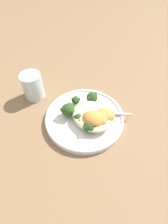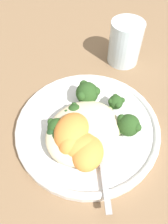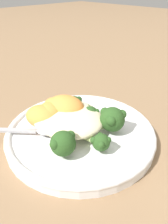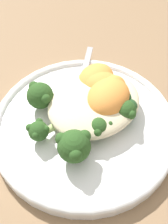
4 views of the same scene
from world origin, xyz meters
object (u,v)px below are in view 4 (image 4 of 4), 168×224
(broccoli_stalk_0, at_px, (47,97))
(sweet_potato_chunk_2, at_px, (101,86))
(plate, at_px, (84,126))
(broccoli_stalk_3, at_px, (95,120))
(broccoli_stalk_2, at_px, (76,141))
(sweet_potato_chunk_1, at_px, (108,99))
(kale_tuft, at_px, (120,107))
(broccoli_stalk_4, at_px, (118,110))
(sweet_potato_chunk_0, at_px, (112,89))
(sweet_potato_chunk_3, at_px, (96,80))
(quinoa_mound, at_px, (94,103))
(spoon, at_px, (81,83))
(broccoli_stalk_1, at_px, (49,124))

(broccoli_stalk_0, relative_size, sweet_potato_chunk_2, 1.42)
(plate, xyz_separation_m, broccoli_stalk_3, (-0.01, 0.01, 0.02))
(broccoli_stalk_2, xyz_separation_m, sweet_potato_chunk_1, (-0.08, -0.03, 0.00))
(kale_tuft, bearing_deg, broccoli_stalk_2, 5.59)
(broccoli_stalk_4, relative_size, sweet_potato_chunk_2, 1.52)
(sweet_potato_chunk_0, relative_size, sweet_potato_chunk_3, 0.73)
(quinoa_mound, height_order, broccoli_stalk_0, broccoli_stalk_0)
(plate, xyz_separation_m, quinoa_mound, (-0.02, -0.01, 0.03))
(broccoli_stalk_0, height_order, broccoli_stalk_3, broccoli_stalk_0)
(broccoli_stalk_2, distance_m, sweet_potato_chunk_3, 0.11)
(sweet_potato_chunk_0, distance_m, spoon, 0.05)
(quinoa_mound, distance_m, broccoli_stalk_0, 0.07)
(quinoa_mound, xyz_separation_m, sweet_potato_chunk_0, (-0.03, -0.00, 0.00))
(broccoli_stalk_0, xyz_separation_m, sweet_potato_chunk_2, (-0.07, 0.03, 0.00))
(sweet_potato_chunk_0, distance_m, sweet_potato_chunk_3, 0.03)
(broccoli_stalk_1, relative_size, spoon, 1.12)
(spoon, bearing_deg, broccoli_stalk_0, 138.66)
(kale_tuft, distance_m, spoon, 0.08)
(sweet_potato_chunk_2, bearing_deg, broccoli_stalk_2, 31.45)
(broccoli_stalk_4, bearing_deg, broccoli_stalk_0, -164.86)
(sweet_potato_chunk_1, relative_size, sweet_potato_chunk_2, 1.18)
(quinoa_mound, bearing_deg, sweet_potato_chunk_3, -132.64)
(broccoli_stalk_2, height_order, sweet_potato_chunk_2, broccoli_stalk_2)
(broccoli_stalk_3, bearing_deg, quinoa_mound, 165.57)
(plate, xyz_separation_m, broccoli_stalk_4, (-0.04, 0.02, 0.03))
(plate, height_order, sweet_potato_chunk_1, sweet_potato_chunk_1)
(broccoli_stalk_4, xyz_separation_m, sweet_potato_chunk_3, (-0.01, -0.06, 0.00))
(plate, bearing_deg, broccoli_stalk_3, 117.27)
(broccoli_stalk_4, xyz_separation_m, sweet_potato_chunk_1, (0.00, -0.02, 0.01))
(broccoli_stalk_0, xyz_separation_m, broccoli_stalk_4, (-0.06, 0.08, -0.00))
(broccoli_stalk_1, distance_m, spoon, 0.09)
(broccoli_stalk_3, bearing_deg, broccoli_stalk_1, -101.76)
(broccoli_stalk_0, height_order, broccoli_stalk_1, broccoli_stalk_0)
(broccoli_stalk_1, height_order, broccoli_stalk_4, broccoli_stalk_4)
(broccoli_stalk_1, xyz_separation_m, kale_tuft, (-0.09, 0.04, 0.00))
(broccoli_stalk_3, distance_m, sweet_potato_chunk_0, 0.06)
(broccoli_stalk_1, height_order, broccoli_stalk_2, broccoli_stalk_2)
(sweet_potato_chunk_1, height_order, kale_tuft, sweet_potato_chunk_1)
(broccoli_stalk_0, height_order, broccoli_stalk_4, broccoli_stalk_0)
(broccoli_stalk_4, xyz_separation_m, kale_tuft, (-0.01, -0.00, 0.00))
(sweet_potato_chunk_0, bearing_deg, plate, 9.69)
(plate, bearing_deg, kale_tuft, 158.17)
(broccoli_stalk_1, xyz_separation_m, sweet_potato_chunk_1, (-0.08, 0.02, 0.01))
(broccoli_stalk_2, height_order, kale_tuft, broccoli_stalk_2)
(broccoli_stalk_0, height_order, sweet_potato_chunk_2, same)
(quinoa_mound, bearing_deg, sweet_potato_chunk_2, -148.14)
(broccoli_stalk_3, bearing_deg, sweet_potato_chunk_2, 154.17)
(quinoa_mound, height_order, broccoli_stalk_4, broccoli_stalk_4)
(sweet_potato_chunk_0, bearing_deg, quinoa_mound, 1.96)
(broccoli_stalk_3, xyz_separation_m, sweet_potato_chunk_1, (-0.03, -0.01, 0.01))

